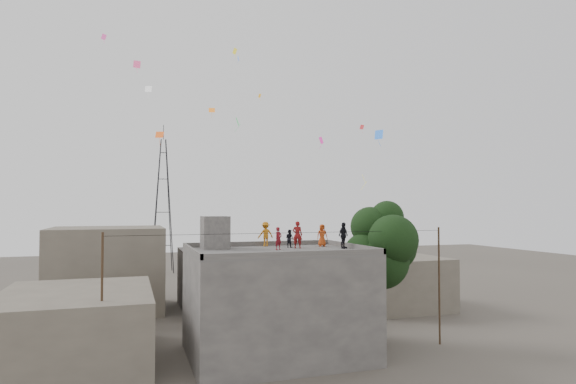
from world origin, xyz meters
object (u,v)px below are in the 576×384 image
at_px(stair_head_box, 215,232).
at_px(tree, 383,247).
at_px(transmission_tower, 163,205).
at_px(person_dark_adult, 343,235).
at_px(person_red_adult, 297,235).

distance_m(stair_head_box, tree, 10.80).
height_order(transmission_tower, person_dark_adult, transmission_tower).
xyz_separation_m(tree, person_dark_adult, (-2.97, -0.40, 0.81)).
bearing_deg(person_dark_adult, tree, -25.78).
xyz_separation_m(person_red_adult, person_dark_adult, (2.66, -1.04, -0.03)).
relative_size(transmission_tower, person_red_adult, 11.84).
relative_size(stair_head_box, tree, 0.22).
bearing_deg(person_dark_adult, transmission_tower, 68.41).
height_order(tree, person_red_adult, tree).
xyz_separation_m(stair_head_box, tree, (10.57, -2.00, -1.00)).
bearing_deg(tree, person_dark_adult, -172.27).
bearing_deg(transmission_tower, person_red_adult, -81.58).
relative_size(stair_head_box, person_dark_adult, 1.23).
relative_size(tree, person_dark_adult, 5.61).
relative_size(stair_head_box, transmission_tower, 0.10).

